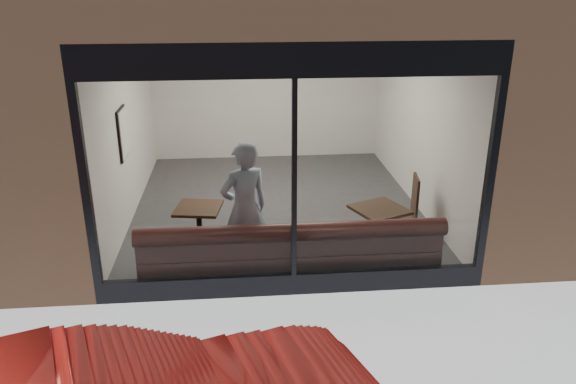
{
  "coord_description": "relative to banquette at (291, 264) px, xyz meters",
  "views": [
    {
      "loc": [
        -0.66,
        -4.27,
        3.87
      ],
      "look_at": [
        -0.04,
        2.4,
        1.29
      ],
      "focal_mm": 35.0,
      "sensor_mm": 36.0,
      "label": 1
    }
  ],
  "objects": [
    {
      "name": "sidewalk_near",
      "position": [
        0.0,
        -1.45,
        -0.22
      ],
      "size": [
        40.0,
        2.0,
        0.01
      ],
      "primitive_type": "cube",
      "color": "gray",
      "rests_on": "ground"
    },
    {
      "name": "host_building_pier_left",
      "position": [
        -3.75,
        5.55,
        1.38
      ],
      "size": [
        2.5,
        12.0,
        3.2
      ],
      "primitive_type": "cube",
      "color": "brown",
      "rests_on": "ground"
    },
    {
      "name": "host_building_pier_right",
      "position": [
        3.75,
        5.55,
        1.38
      ],
      "size": [
        2.5,
        12.0,
        3.2
      ],
      "primitive_type": "cube",
      "color": "brown",
      "rests_on": "ground"
    },
    {
      "name": "host_building_backfill",
      "position": [
        0.0,
        8.55,
        1.38
      ],
      "size": [
        5.0,
        6.0,
        3.2
      ],
      "primitive_type": "cube",
      "color": "brown",
      "rests_on": "ground"
    },
    {
      "name": "cafe_floor",
      "position": [
        0.0,
        2.55,
        -0.21
      ],
      "size": [
        6.0,
        6.0,
        0.0
      ],
      "primitive_type": "plane",
      "color": "#2D2D30",
      "rests_on": "ground"
    },
    {
      "name": "cafe_ceiling",
      "position": [
        0.0,
        2.55,
        2.97
      ],
      "size": [
        6.0,
        6.0,
        0.0
      ],
      "primitive_type": "plane",
      "rotation": [
        3.14,
        0.0,
        0.0
      ],
      "color": "white",
      "rests_on": "host_building_upper"
    },
    {
      "name": "cafe_wall_back",
      "position": [
        0.0,
        5.54,
        1.37
      ],
      "size": [
        5.0,
        0.0,
        5.0
      ],
      "primitive_type": "plane",
      "rotation": [
        1.57,
        0.0,
        0.0
      ],
      "color": "silver",
      "rests_on": "ground"
    },
    {
      "name": "cafe_wall_left",
      "position": [
        -2.49,
        2.55,
        1.37
      ],
      "size": [
        0.0,
        6.0,
        6.0
      ],
      "primitive_type": "plane",
      "rotation": [
        1.57,
        0.0,
        1.57
      ],
      "color": "silver",
      "rests_on": "ground"
    },
    {
      "name": "cafe_wall_right",
      "position": [
        2.49,
        2.55,
        1.37
      ],
      "size": [
        0.0,
        6.0,
        6.0
      ],
      "primitive_type": "plane",
      "rotation": [
        1.57,
        0.0,
        -1.57
      ],
      "color": "silver",
      "rests_on": "ground"
    },
    {
      "name": "storefront_kick",
      "position": [
        0.0,
        -0.4,
        -0.08
      ],
      "size": [
        5.0,
        0.1,
        0.3
      ],
      "primitive_type": "cube",
      "color": "black",
      "rests_on": "ground"
    },
    {
      "name": "storefront_header",
      "position": [
        0.0,
        -0.4,
        2.77
      ],
      "size": [
        5.0,
        0.1,
        0.4
      ],
      "primitive_type": "cube",
      "color": "black",
      "rests_on": "host_building_upper"
    },
    {
      "name": "storefront_mullion",
      "position": [
        0.0,
        -0.4,
        1.32
      ],
      "size": [
        0.06,
        0.1,
        2.5
      ],
      "primitive_type": "cube",
      "color": "black",
      "rests_on": "storefront_kick"
    },
    {
      "name": "storefront_glass",
      "position": [
        0.0,
        -0.43,
        1.33
      ],
      "size": [
        4.8,
        0.0,
        4.8
      ],
      "primitive_type": "plane",
      "rotation": [
        1.57,
        0.0,
        0.0
      ],
      "color": "white",
      "rests_on": "storefront_kick"
    },
    {
      "name": "banquette",
      "position": [
        0.0,
        0.0,
        0.0
      ],
      "size": [
        4.0,
        0.55,
        0.45
      ],
      "primitive_type": "cube",
      "color": "#3D1D16",
      "rests_on": "cafe_floor"
    },
    {
      "name": "person",
      "position": [
        -0.6,
        0.28,
        0.71
      ],
      "size": [
        0.81,
        0.69,
        1.88
      ],
      "primitive_type": "imported",
      "rotation": [
        0.0,
        0.0,
        3.56
      ],
      "color": "#95B2CA",
      "rests_on": "cafe_floor"
    },
    {
      "name": "cafe_table_left",
      "position": [
        -1.26,
        0.84,
        0.52
      ],
      "size": [
        0.73,
        0.73,
        0.04
      ],
      "primitive_type": "cube",
      "rotation": [
        0.0,
        0.0,
        -0.16
      ],
      "color": "black",
      "rests_on": "cafe_floor"
    },
    {
      "name": "cafe_table_right",
      "position": [
        1.34,
        0.55,
        0.52
      ],
      "size": [
        0.9,
        0.9,
        0.04
      ],
      "primitive_type": "cube",
      "rotation": [
        0.0,
        0.0,
        0.41
      ],
      "color": "black",
      "rests_on": "cafe_floor"
    },
    {
      "name": "cafe_chair_right",
      "position": [
        1.92,
        1.34,
        0.01
      ],
      "size": [
        0.52,
        0.52,
        0.04
      ],
      "primitive_type": "cube",
      "rotation": [
        0.0,
        0.0,
        2.99
      ],
      "color": "black",
      "rests_on": "cafe_floor"
    },
    {
      "name": "wall_poster",
      "position": [
        -2.45,
        2.07,
        1.33
      ],
      "size": [
        0.02,
        0.56,
        0.75
      ],
      "primitive_type": "cube",
      "color": "white",
      "rests_on": "cafe_wall_left"
    }
  ]
}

